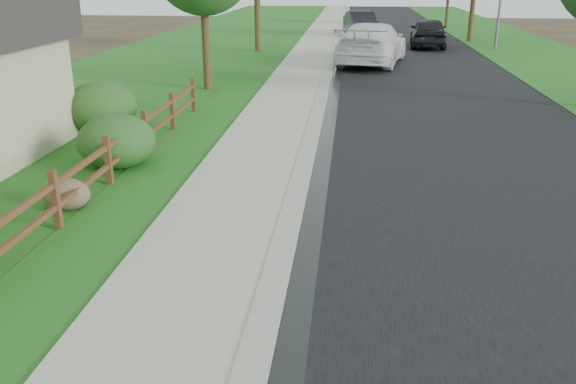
# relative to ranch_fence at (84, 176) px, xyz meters

# --- Properties ---
(road) EXTENTS (8.00, 90.00, 0.02)m
(road) POSITION_rel_ranch_fence_xyz_m (8.20, 28.60, -0.61)
(road) COLOR black
(road) RESTS_ON ground
(curb) EXTENTS (0.40, 90.00, 0.12)m
(curb) POSITION_rel_ranch_fence_xyz_m (4.00, 28.60, -0.56)
(curb) COLOR gray
(curb) RESTS_ON ground
(wet_gutter) EXTENTS (0.50, 90.00, 0.00)m
(wet_gutter) POSITION_rel_ranch_fence_xyz_m (4.35, 28.60, -0.60)
(wet_gutter) COLOR black
(wet_gutter) RESTS_ON road
(sidewalk) EXTENTS (2.20, 90.00, 0.10)m
(sidewalk) POSITION_rel_ranch_fence_xyz_m (2.70, 28.60, -0.57)
(sidewalk) COLOR #AEAB97
(sidewalk) RESTS_ON ground
(grass_strip) EXTENTS (1.60, 90.00, 0.06)m
(grass_strip) POSITION_rel_ranch_fence_xyz_m (0.80, 28.60, -0.59)
(grass_strip) COLOR #1C5919
(grass_strip) RESTS_ON ground
(lawn_near) EXTENTS (9.00, 90.00, 0.04)m
(lawn_near) POSITION_rel_ranch_fence_xyz_m (-4.40, 28.60, -0.60)
(lawn_near) COLOR #1C5919
(lawn_near) RESTS_ON ground
(verge_far) EXTENTS (6.00, 90.00, 0.04)m
(verge_far) POSITION_rel_ranch_fence_xyz_m (15.10, 28.60, -0.60)
(verge_far) COLOR #1C5919
(verge_far) RESTS_ON ground
(ranch_fence) EXTENTS (0.12, 16.92, 1.10)m
(ranch_fence) POSITION_rel_ranch_fence_xyz_m (0.00, 0.00, 0.00)
(ranch_fence) COLOR #4B3319
(ranch_fence) RESTS_ON ground
(white_suv) EXTENTS (4.00, 7.22, 1.98)m
(white_suv) POSITION_rel_ranch_fence_xyz_m (5.98, 19.94, 0.39)
(white_suv) COLOR white
(white_suv) RESTS_ON road
(dark_car_mid) EXTENTS (2.41, 5.23, 1.73)m
(dark_car_mid) POSITION_rel_ranch_fence_xyz_m (9.54, 27.50, 0.27)
(dark_car_mid) COLOR black
(dark_car_mid) RESTS_ON road
(dark_car_far) EXTENTS (2.66, 5.25, 1.65)m
(dark_car_far) POSITION_rel_ranch_fence_xyz_m (5.60, 34.10, 0.23)
(dark_car_far) COLOR black
(dark_car_far) RESTS_ON road
(boulder) EXTENTS (1.13, 1.01, 0.62)m
(boulder) POSITION_rel_ranch_fence_xyz_m (-0.30, -0.22, -0.31)
(boulder) COLOR brown
(boulder) RESTS_ON ground
(shrub_b) EXTENTS (2.20, 2.20, 1.24)m
(shrub_b) POSITION_rel_ranch_fence_xyz_m (-0.30, 2.48, 0.00)
(shrub_b) COLOR #19461B
(shrub_b) RESTS_ON ground
(shrub_c) EXTENTS (2.44, 2.44, 1.43)m
(shrub_c) POSITION_rel_ranch_fence_xyz_m (-1.92, 5.64, 0.10)
(shrub_c) COLOR #19461B
(shrub_c) RESTS_ON ground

